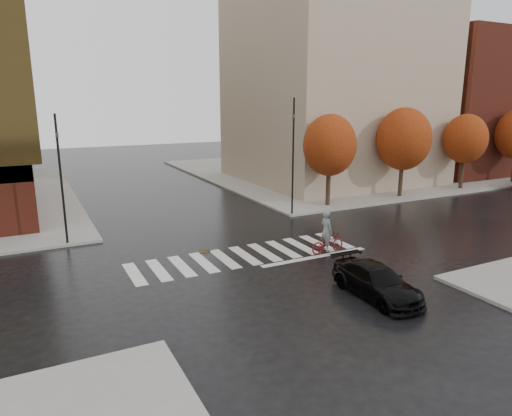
# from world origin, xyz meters

# --- Properties ---
(ground) EXTENTS (120.00, 120.00, 0.00)m
(ground) POSITION_xyz_m (0.00, 0.00, 0.00)
(ground) COLOR black
(ground) RESTS_ON ground
(sidewalk_ne) EXTENTS (30.00, 30.00, 0.15)m
(sidewalk_ne) POSITION_xyz_m (21.00, 21.00, 0.07)
(sidewalk_ne) COLOR gray
(sidewalk_ne) RESTS_ON ground
(crosswalk) EXTENTS (12.00, 3.00, 0.01)m
(crosswalk) POSITION_xyz_m (0.00, 0.50, 0.01)
(crosswalk) COLOR silver
(crosswalk) RESTS_ON ground
(building_ne_tan) EXTENTS (16.00, 16.00, 18.00)m
(building_ne_tan) POSITION_xyz_m (17.00, 17.00, 9.15)
(building_ne_tan) COLOR tan
(building_ne_tan) RESTS_ON sidewalk_ne
(building_ne_brick) EXTENTS (14.00, 14.00, 14.00)m
(building_ne_brick) POSITION_xyz_m (33.00, 16.00, 7.15)
(building_ne_brick) COLOR maroon
(building_ne_brick) RESTS_ON sidewalk_ne
(tree_ne_a) EXTENTS (3.80, 3.80, 6.50)m
(tree_ne_a) POSITION_xyz_m (10.00, 7.40, 4.46)
(tree_ne_a) COLOR black
(tree_ne_a) RESTS_ON sidewalk_ne
(tree_ne_b) EXTENTS (4.20, 4.20, 6.89)m
(tree_ne_b) POSITION_xyz_m (17.00, 7.40, 4.62)
(tree_ne_b) COLOR black
(tree_ne_b) RESTS_ON sidewalk_ne
(tree_ne_c) EXTENTS (3.60, 3.60, 6.31)m
(tree_ne_c) POSITION_xyz_m (24.00, 7.40, 4.37)
(tree_ne_c) COLOR black
(tree_ne_c) RESTS_ON sidewalk_ne
(sedan) EXTENTS (1.85, 4.36, 1.26)m
(sedan) POSITION_xyz_m (2.53, -6.24, 0.63)
(sedan) COLOR black
(sedan) RESTS_ON ground
(cyclist) EXTENTS (2.00, 0.81, 2.23)m
(cyclist) POSITION_xyz_m (3.91, -1.00, 0.76)
(cyclist) COLOR maroon
(cyclist) RESTS_ON ground
(traffic_light_nw) EXTENTS (0.17, 0.14, 6.80)m
(traffic_light_nw) POSITION_xyz_m (-7.77, 6.30, 3.97)
(traffic_light_nw) COLOR black
(traffic_light_nw) RESTS_ON sidewalk_nw
(traffic_light_ne) EXTENTS (0.22, 0.23, 7.59)m
(traffic_light_ne) POSITION_xyz_m (6.30, 6.30, 4.51)
(traffic_light_ne) COLOR black
(traffic_light_ne) RESTS_ON sidewalk_ne
(fire_hydrant) EXTENTS (0.27, 0.27, 0.74)m
(fire_hydrant) POSITION_xyz_m (-10.00, 9.49, 0.56)
(fire_hydrant) COLOR #B9AA0A
(fire_hydrant) RESTS_ON sidewalk_nw
(manhole) EXTENTS (0.68, 0.68, 0.01)m
(manhole) POSITION_xyz_m (-1.61, 2.00, 0.01)
(manhole) COLOR #443318
(manhole) RESTS_ON ground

